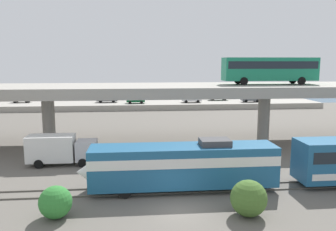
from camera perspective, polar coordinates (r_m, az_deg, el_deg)
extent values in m
plane|color=#605B54|center=(24.53, 1.90, -15.84)|extent=(260.00, 260.00, 0.00)
cube|color=#59544C|center=(27.45, 1.03, -12.91)|extent=(110.00, 0.12, 0.12)
cube|color=#59544C|center=(28.88, 0.68, -11.77)|extent=(110.00, 0.12, 0.12)
cube|color=#1E5984|center=(27.60, 2.60, -8.35)|extent=(14.93, 3.00, 3.20)
cube|color=white|center=(27.43, 2.61, -7.20)|extent=(14.93, 3.04, 0.77)
cone|color=white|center=(27.70, -13.08, -9.21)|extent=(2.04, 2.85, 2.85)
cube|color=black|center=(27.18, -9.96, -6.78)|extent=(2.04, 2.70, 1.02)
cube|color=#3F3F42|center=(27.57, 7.89, -4.46)|extent=(2.40, 1.80, 0.50)
cylinder|color=black|center=(26.63, -7.25, -12.72)|extent=(0.96, 0.18, 0.96)
cylinder|color=black|center=(29.15, -7.08, -10.76)|extent=(0.96, 0.18, 0.96)
cylinder|color=black|center=(27.90, 12.72, -11.85)|extent=(0.96, 0.18, 0.96)
cylinder|color=black|center=(30.31, 11.12, -10.08)|extent=(0.96, 0.18, 0.96)
cylinder|color=black|center=(33.82, 25.72, -8.84)|extent=(0.92, 0.18, 0.92)
cube|color=#9E998E|center=(42.32, -1.48, 4.27)|extent=(96.00, 10.78, 1.26)
cylinder|color=#9E998E|center=(44.02, -19.42, -0.94)|extent=(1.50, 1.50, 6.19)
cylinder|color=#9E998E|center=(45.76, 15.78, -0.41)|extent=(1.50, 1.50, 6.19)
cube|color=#197A56|center=(45.51, 16.73, 7.48)|extent=(12.00, 2.55, 2.90)
cube|color=black|center=(45.50, 16.76, 8.14)|extent=(11.52, 2.59, 0.93)
cube|color=black|center=(43.63, 9.41, 8.15)|extent=(0.08, 2.30, 1.74)
cylinder|color=black|center=(43.16, 12.64, 5.65)|extent=(1.00, 0.26, 1.00)
cylinder|color=black|center=(45.46, 11.70, 5.84)|extent=(1.00, 0.26, 1.00)
cylinder|color=black|center=(46.00, 21.53, 5.44)|extent=(1.00, 0.26, 1.00)
cylinder|color=black|center=(48.17, 20.23, 5.65)|extent=(1.00, 0.26, 1.00)
cube|color=#B7B7BC|center=(35.58, -13.50, -5.68)|extent=(2.00, 2.30, 2.00)
cube|color=silver|center=(36.18, -19.04, -5.20)|extent=(4.60, 2.30, 2.60)
cylinder|color=black|center=(36.93, -13.66, -6.76)|extent=(0.88, 0.28, 0.88)
cylinder|color=black|center=(34.85, -14.17, -7.72)|extent=(0.88, 0.28, 0.88)
cylinder|color=black|center=(37.77, -20.04, -6.70)|extent=(0.88, 0.28, 0.88)
cylinder|color=black|center=(35.74, -20.92, -7.63)|extent=(0.88, 0.28, 0.88)
cube|color=#9E998E|center=(77.74, -3.23, 1.82)|extent=(77.72, 10.84, 1.22)
cube|color=#515459|center=(80.08, 13.70, 2.71)|extent=(4.17, 1.81, 0.70)
cube|color=#1E232B|center=(79.96, 13.57, 3.13)|extent=(1.83, 1.59, 0.48)
cylinder|color=black|center=(81.35, 14.35, 2.53)|extent=(0.64, 0.20, 0.64)
cylinder|color=black|center=(79.75, 14.77, 2.39)|extent=(0.64, 0.20, 0.64)
cylinder|color=black|center=(80.52, 12.62, 2.53)|extent=(0.64, 0.20, 0.64)
cylinder|color=black|center=(78.90, 13.00, 2.39)|extent=(0.64, 0.20, 0.64)
cube|color=#515459|center=(78.25, -10.18, 2.68)|extent=(4.64, 1.86, 0.70)
cube|color=#1E232B|center=(78.21, -10.37, 3.11)|extent=(2.04, 1.64, 0.48)
cylinder|color=black|center=(79.06, -9.09, 2.52)|extent=(0.64, 0.20, 0.64)
cylinder|color=black|center=(77.30, -9.17, 2.37)|extent=(0.64, 0.20, 0.64)
cylinder|color=black|center=(79.29, -11.16, 2.48)|extent=(0.64, 0.20, 0.64)
cylinder|color=black|center=(77.54, -11.29, 2.33)|extent=(0.64, 0.20, 0.64)
cube|color=silver|center=(77.07, 3.98, 2.71)|extent=(4.33, 1.90, 0.70)
cube|color=#1E232B|center=(77.04, 4.14, 3.14)|extent=(1.90, 1.67, 0.48)
cylinder|color=black|center=(76.01, 3.09, 2.36)|extent=(0.64, 0.20, 0.64)
cylinder|color=black|center=(77.78, 2.89, 2.52)|extent=(0.64, 0.20, 0.64)
cylinder|color=black|center=(76.45, 5.08, 2.38)|extent=(0.64, 0.20, 0.64)
cylinder|color=black|center=(78.21, 4.84, 2.53)|extent=(0.64, 0.20, 0.64)
cube|color=#0C4C26|center=(75.47, -5.45, 2.55)|extent=(4.01, 1.73, 0.70)
cube|color=#1E232B|center=(75.41, -5.61, 3.00)|extent=(1.77, 1.52, 0.48)
cylinder|color=black|center=(76.33, -4.52, 2.38)|extent=(0.64, 0.20, 0.64)
cylinder|color=black|center=(74.70, -4.50, 2.23)|extent=(0.64, 0.20, 0.64)
cylinder|color=black|center=(76.34, -6.39, 2.35)|extent=(0.64, 0.20, 0.64)
cylinder|color=black|center=(74.71, -6.41, 2.20)|extent=(0.64, 0.20, 0.64)
cube|color=#B7B7BC|center=(83.56, -23.37, 2.48)|extent=(4.12, 1.77, 0.70)
cube|color=#1E232B|center=(83.56, -23.53, 2.88)|extent=(1.81, 1.56, 0.48)
cylinder|color=black|center=(84.01, -22.35, 2.33)|extent=(0.64, 0.20, 0.64)
cylinder|color=black|center=(82.41, -22.68, 2.19)|extent=(0.64, 0.20, 0.64)
cylinder|color=black|center=(84.79, -24.00, 2.28)|extent=(0.64, 0.20, 0.64)
cylinder|color=black|center=(83.21, -24.36, 2.15)|extent=(0.64, 0.20, 0.64)
cube|color=#0C4C26|center=(82.22, 8.42, 3.03)|extent=(4.61, 1.78, 0.70)
cube|color=#1E232B|center=(82.22, 8.58, 3.43)|extent=(2.03, 1.57, 0.48)
cylinder|color=black|center=(81.11, 7.57, 2.71)|extent=(0.64, 0.20, 0.64)
cylinder|color=black|center=(82.75, 7.31, 2.84)|extent=(0.64, 0.20, 0.64)
cylinder|color=black|center=(81.79, 9.53, 2.72)|extent=(0.64, 0.20, 0.64)
cylinder|color=black|center=(83.42, 9.23, 2.85)|extent=(0.64, 0.20, 0.64)
cube|color=#385B7A|center=(100.65, -3.73, 3.10)|extent=(140.00, 36.00, 0.01)
sphere|color=#2F7D32|center=(24.38, -18.40, -13.66)|extent=(2.19, 2.19, 2.19)
sphere|color=#42682A|center=(24.07, 13.40, -13.38)|extent=(2.48, 2.48, 2.48)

